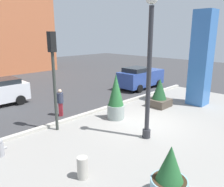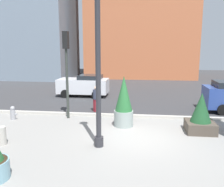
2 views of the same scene
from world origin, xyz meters
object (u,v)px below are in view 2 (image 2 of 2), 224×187
traffic_light_corner (66,61)px  potted_plant_curbside (201,116)px  concrete_bollard (2,136)px  lamp_post (98,73)px  pedestrian_by_curb (96,98)px  potted_plant_mid_plaza (124,103)px  fire_hydrant (13,113)px  car_curb_east (84,85)px

traffic_light_corner → potted_plant_curbside: bearing=-12.3°
concrete_bollard → lamp_post: bearing=4.4°
concrete_bollard → pedestrian_by_curb: 6.23m
potted_plant_curbside → concrete_bollard: potted_plant_curbside is taller
potted_plant_mid_plaza → potted_plant_curbside: 3.62m
lamp_post → potted_plant_curbside: 5.31m
pedestrian_by_curb → lamp_post: bearing=-78.2°
lamp_post → potted_plant_mid_plaza: bearing=73.7°
concrete_bollard → traffic_light_corner: (1.54, 3.96, 2.79)m
concrete_bollard → traffic_light_corner: bearing=68.8°
lamp_post → potted_plant_mid_plaza: (0.78, 2.66, -1.72)m
potted_plant_mid_plaza → fire_hydrant: size_ratio=3.35×
lamp_post → traffic_light_corner: (-2.36, 3.65, 0.25)m
car_curb_east → concrete_bollard: bearing=-95.2°
traffic_light_corner → pedestrian_by_curb: bearing=51.5°
potted_plant_mid_plaza → pedestrian_by_curb: potted_plant_mid_plaza is taller
potted_plant_mid_plaza → potted_plant_curbside: size_ratio=1.36×
potted_plant_curbside → fire_hydrant: size_ratio=2.46×
potted_plant_mid_plaza → concrete_bollard: potted_plant_mid_plaza is taller
traffic_light_corner → car_curb_east: bearing=95.5°
concrete_bollard → pedestrian_by_curb: (2.80, 5.54, 0.49)m
fire_hydrant → pedestrian_by_curb: pedestrian_by_curb is taller
pedestrian_by_curb → fire_hydrant: bearing=-151.9°
traffic_light_corner → potted_plant_mid_plaza: bearing=-17.5°
lamp_post → potted_plant_curbside: lamp_post is taller
lamp_post → pedestrian_by_curb: size_ratio=3.82×
potted_plant_curbside → concrete_bollard: size_ratio=2.46×
fire_hydrant → concrete_bollard: (1.36, -3.33, 0.01)m
lamp_post → concrete_bollard: (-3.90, -0.30, -2.54)m
fire_hydrant → traffic_light_corner: bearing=12.2°
pedestrian_by_curb → concrete_bollard: bearing=-116.8°
lamp_post → potted_plant_curbside: size_ratio=3.24×
lamp_post → pedestrian_by_curb: (-1.10, 5.24, -2.05)m
traffic_light_corner → pedestrian_by_curb: size_ratio=2.99×
lamp_post → fire_hydrant: 6.58m
lamp_post → concrete_bollard: bearing=-175.6°
lamp_post → pedestrian_by_curb: 5.73m
lamp_post → fire_hydrant: lamp_post is taller
concrete_bollard → car_curb_east: 10.29m
potted_plant_mid_plaza → pedestrian_by_curb: (-1.88, 2.58, -0.32)m
potted_plant_curbside → fire_hydrant: bearing=175.0°
car_curb_east → pedestrian_by_curb: bearing=-68.3°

